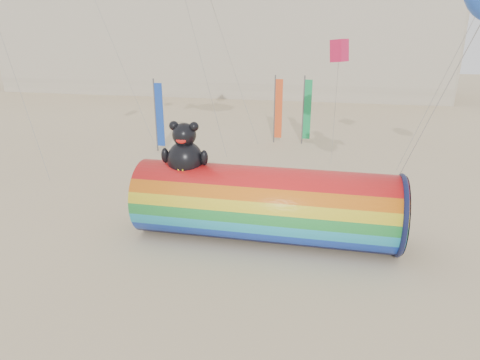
% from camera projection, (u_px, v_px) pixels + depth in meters
% --- Properties ---
extents(ground, '(160.00, 160.00, 0.00)m').
position_uv_depth(ground, '(221.00, 246.00, 17.57)').
color(ground, '#CCB58C').
rests_on(ground, ground).
extents(hotel_building, '(60.40, 15.40, 20.60)m').
position_uv_depth(hotel_building, '(219.00, 15.00, 58.88)').
color(hotel_building, '#B7AD99').
rests_on(hotel_building, ground).
extents(windsock_assembly, '(10.80, 3.29, 4.98)m').
position_uv_depth(windsock_assembly, '(265.00, 202.00, 17.67)').
color(windsock_assembly, red).
rests_on(windsock_assembly, ground).
extents(kite_handler, '(0.71, 0.52, 1.82)m').
position_uv_depth(kite_handler, '(354.00, 214.00, 18.36)').
color(kite_handler, '#515458').
rests_on(kite_handler, ground).
extents(fabric_bundle, '(2.62, 1.35, 0.41)m').
position_uv_depth(fabric_bundle, '(353.00, 238.00, 17.87)').
color(fabric_bundle, black).
rests_on(fabric_bundle, ground).
extents(festival_banners, '(10.82, 4.44, 5.20)m').
position_uv_depth(festival_banners, '(249.00, 111.00, 31.91)').
color(festival_banners, '#59595E').
rests_on(festival_banners, ground).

